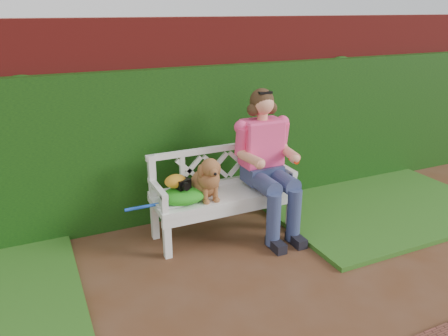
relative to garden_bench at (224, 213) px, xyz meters
name	(u,v)px	position (x,y,z in m)	size (l,w,h in m)	color
ground	(229,298)	(-0.44, -1.05, -0.24)	(60.00, 60.00, 0.00)	#502B16
brick_wall	(157,121)	(-0.44, 0.85, 0.86)	(10.00, 0.30, 2.20)	maroon
ivy_hedge	(164,147)	(-0.44, 0.63, 0.61)	(10.00, 0.18, 1.70)	#1E530F
grass_right	(374,204)	(1.96, -0.15, -0.21)	(2.60, 2.00, 0.05)	#1D4F18
garden_bench	(224,213)	(0.00, 0.00, 0.00)	(1.58, 0.60, 0.48)	white
seated_woman	(264,160)	(0.45, -0.02, 0.54)	(0.66, 0.88, 1.56)	#E93972
dog	(206,176)	(-0.22, -0.04, 0.47)	(0.30, 0.41, 0.46)	brown
tennis_racket	(169,202)	(-0.61, -0.03, 0.26)	(0.68, 0.29, 0.03)	white
green_bag	(183,195)	(-0.47, -0.06, 0.32)	(0.45, 0.35, 0.15)	green
camera_item	(183,184)	(-0.47, -0.06, 0.44)	(0.14, 0.10, 0.09)	black
baseball_glove	(175,181)	(-0.53, -0.02, 0.46)	(0.22, 0.16, 0.14)	orange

